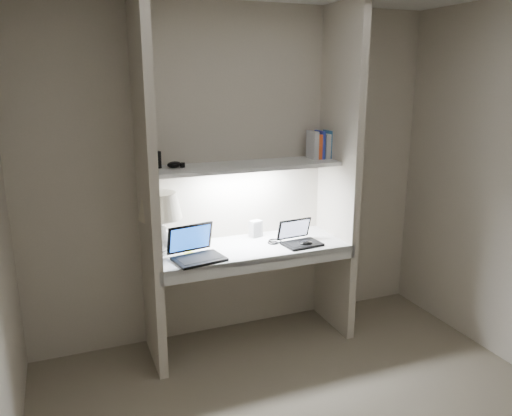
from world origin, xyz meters
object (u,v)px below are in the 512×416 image
laptop_netbook (299,238)px  book_row (321,145)px  table_lamp (160,213)px  laptop_main (196,251)px  speaker (256,229)px

laptop_netbook → book_row: bearing=32.2°
table_lamp → laptop_main: table_lamp is taller
laptop_netbook → speaker: laptop_netbook is taller
speaker → book_row: 0.82m
table_lamp → speaker: (0.76, 0.12, -0.23)m
laptop_netbook → laptop_main: bearing=175.3°
book_row → table_lamp: bearing=-176.9°
speaker → laptop_main: bearing=-170.3°
table_lamp → speaker: 0.80m
laptop_netbook → book_row: book_row is taller
table_lamp → book_row: (1.29, 0.07, 0.40)m
laptop_netbook → speaker: bearing=125.0°
laptop_netbook → table_lamp: bearing=165.1°
laptop_netbook → book_row: (0.29, 0.23, 0.65)m
laptop_main → book_row: size_ratio=1.77×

